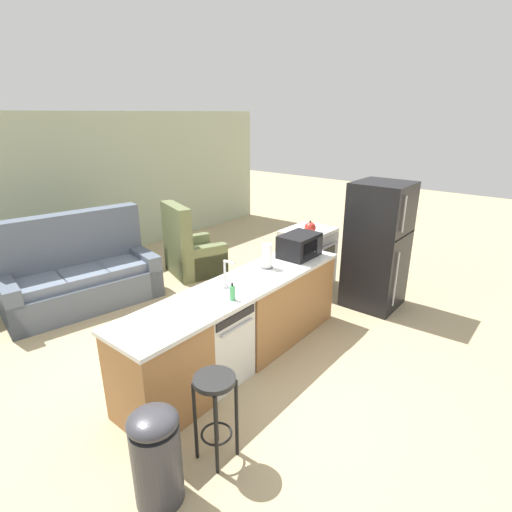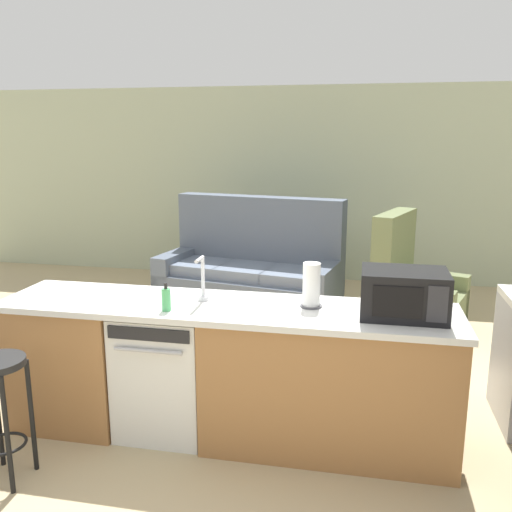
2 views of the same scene
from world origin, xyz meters
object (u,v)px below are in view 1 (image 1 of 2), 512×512
Objects in this scene: refrigerator at (377,246)px; couch at (80,277)px; bar_stool at (215,401)px; microwave at (299,246)px; trash_bin at (156,456)px; dishwasher at (215,341)px; stove_range at (307,257)px; kettle at (310,228)px; soap_bottle at (232,293)px; paper_towel_roll at (267,256)px; armchair at (190,254)px.

refrigerator is 0.81× the size of couch.
bar_stool is 3.50m from couch.
microwave is 2.90m from trash_bin.
dishwasher is 0.93× the size of stove_range.
soap_bottle is at bearing -165.60° from kettle.
paper_towel_roll is at bearing 4.37° from dishwasher.
microwave is 2.43m from armchair.
microwave is 1.43m from soap_bottle.
stove_range is at bearing 16.16° from soap_bottle.
armchair is at bearing 115.64° from stove_range.
microwave is at bearing -61.22° from couch.
couch is at bearing 140.30° from stove_range.
soap_bottle is at bearing 171.69° from refrigerator.
soap_bottle reaches higher than bar_stool.
refrigerator is at bearing -26.48° from microwave.
couch reaches higher than stove_range.
microwave is 3.14m from couch.
dishwasher is 1.03m from bar_stool.
stove_range is 0.75× the size of armchair.
trash_bin is (-1.24, -0.67, -0.04)m from dishwasher.
armchair is at bearing 109.83° from kettle.
soap_bottle is (-0.86, -0.25, -0.07)m from paper_towel_roll.
dishwasher is 1.13m from paper_towel_roll.
armchair reaches higher than bar_stool.
refrigerator is 4.17m from couch.
refrigerator is 3.35m from bar_stool.
refrigerator is (2.60, -0.55, 0.44)m from dishwasher.
stove_range is at bearing 17.61° from trash_bin.
paper_towel_roll is 0.24× the size of armchair.
stove_range is 1.36m from microwave.
soap_bottle is 0.24× the size of trash_bin.
microwave is (-1.10, 0.55, 0.17)m from refrigerator.
couch reaches higher than bar_stool.
armchair is at bearing 52.91° from dishwasher.
stove_range is 1.17m from refrigerator.
paper_towel_roll is at bearing 172.46° from microwave.
armchair is (2.99, 2.99, -0.03)m from trash_bin.
microwave is 0.23× the size of couch.
refrigerator reaches higher than armchair.
stove_range is 3.35m from couch.
trash_bin is (-3.68, -1.09, -0.61)m from kettle.
refrigerator reaches higher than trash_bin.
stove_range is (2.60, 0.55, 0.03)m from dishwasher.
microwave is 0.68× the size of bar_stool.
kettle is at bearing 24.40° from microwave.
paper_towel_roll is (-1.65, 0.62, 0.17)m from refrigerator.
dishwasher is at bearing 168.07° from refrigerator.
stove_range is at bearing 26.54° from microwave.
couch is at bearing 136.80° from kettle.
refrigerator is 3.03m from armchair.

